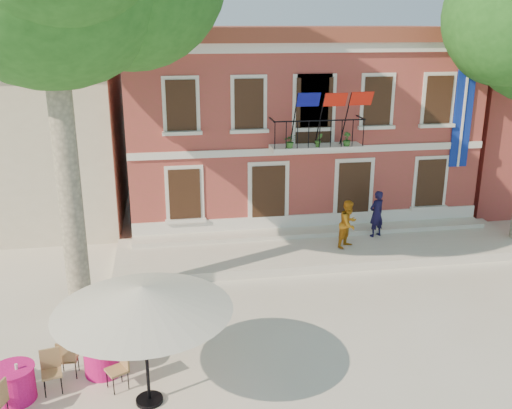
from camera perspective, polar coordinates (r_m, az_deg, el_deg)
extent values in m
plane|color=beige|center=(15.73, 3.81, -11.40)|extent=(90.00, 90.00, 0.00)
cube|color=#A43B3B|center=(24.29, 3.28, 7.88)|extent=(13.00, 8.00, 7.00)
cube|color=brown|center=(23.94, 3.44, 16.76)|extent=(13.50, 8.50, 0.50)
cube|color=silver|center=(20.12, 5.97, 15.38)|extent=(13.30, 0.35, 0.35)
cube|color=silver|center=(20.05, 6.03, 5.71)|extent=(3.20, 0.90, 0.15)
cube|color=black|center=(19.49, 6.44, 8.34)|extent=(3.20, 0.04, 0.04)
cube|color=navy|center=(22.38, 19.95, 8.09)|extent=(0.70, 0.05, 3.60)
cube|color=#0B1081|center=(18.82, 4.12, 10.38)|extent=(0.76, 0.27, 0.47)
cube|color=red|center=(19.05, 6.80, 10.39)|extent=(0.76, 0.29, 0.47)
cube|color=red|center=(19.32, 9.41, 10.38)|extent=(0.76, 0.27, 0.47)
imported|color=#26591E|center=(19.47, 3.43, 6.35)|extent=(0.43, 0.37, 0.48)
imported|color=#26591E|center=(19.71, 6.29, 6.42)|extent=(0.26, 0.21, 0.48)
imported|color=#26591E|center=(20.00, 9.07, 6.47)|extent=(0.27, 0.27, 0.48)
cube|color=beige|center=(25.58, -23.47, 5.81)|extent=(9.00, 9.00, 6.00)
cube|color=silver|center=(19.97, 6.58, -4.43)|extent=(14.00, 3.40, 0.30)
cylinder|color=#A59E84|center=(15.35, -18.32, 2.81)|extent=(0.62, 0.62, 7.86)
cylinder|color=black|center=(12.93, -10.60, -18.65)|extent=(0.57, 0.57, 0.08)
cylinder|color=black|center=(12.29, -10.91, -14.33)|extent=(0.07, 0.07, 2.38)
cone|color=beige|center=(11.69, -11.27, -9.19)|extent=(3.61, 3.61, 0.52)
imported|color=black|center=(20.76, 11.97, -0.91)|extent=(0.73, 0.62, 1.69)
imported|color=orange|center=(19.61, 9.23, -1.92)|extent=(1.02, 0.99, 1.66)
cylinder|color=#E9158A|center=(13.59, -23.00, -16.22)|extent=(0.84, 0.84, 0.75)
cylinder|color=#E9158A|center=(13.38, -23.20, -14.84)|extent=(0.90, 0.90, 0.02)
cube|color=#A77F53|center=(13.51, -19.77, -15.53)|extent=(0.50, 0.50, 0.95)
cylinder|color=#E9158A|center=(13.85, -15.07, -14.62)|extent=(0.84, 0.84, 0.75)
cylinder|color=#E9158A|center=(13.65, -15.20, -13.25)|extent=(0.90, 0.90, 0.02)
cube|color=#A77F53|center=(13.21, -13.75, -15.73)|extent=(0.57, 0.57, 0.95)
cube|color=#A77F53|center=(14.31, -13.28, -12.88)|extent=(0.58, 0.58, 0.95)
cube|color=#A77F53|center=(13.92, -18.26, -14.28)|extent=(0.43, 0.43, 0.95)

